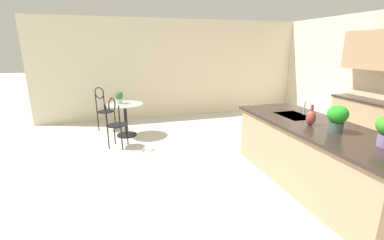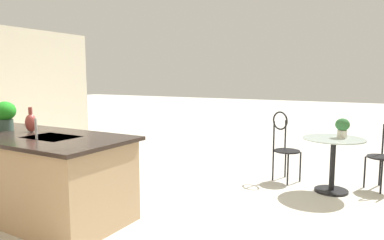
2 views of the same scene
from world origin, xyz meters
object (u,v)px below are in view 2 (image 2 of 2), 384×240
object	(u,v)px
bistro_table	(333,160)
chair_near_window	(284,143)
potted_plant_counter_near	(5,114)
vase_on_counter	(31,122)
potted_plant_on_table	(342,127)

from	to	relation	value
bistro_table	chair_near_window	world-z (taller)	chair_near_window
chair_near_window	potted_plant_counter_near	distance (m)	3.80
chair_near_window	vase_on_counter	xyz separation A→B (m)	(2.28, 2.60, 0.46)
bistro_table	chair_near_window	distance (m)	0.76
chair_near_window	potted_plant_counter_near	bearing A→B (deg)	45.58
chair_near_window	vase_on_counter	size ratio (longest dim) A/B	3.62
potted_plant_counter_near	vase_on_counter	xyz separation A→B (m)	(-0.35, -0.09, -0.09)
bistro_table	vase_on_counter	size ratio (longest dim) A/B	2.78
potted_plant_counter_near	bistro_table	bearing A→B (deg)	-143.64
bistro_table	chair_near_window	size ratio (longest dim) A/B	0.77
potted_plant_counter_near	vase_on_counter	world-z (taller)	potted_plant_counter_near
bistro_table	potted_plant_on_table	size ratio (longest dim) A/B	3.03
potted_plant_on_table	vase_on_counter	xyz separation A→B (m)	(3.08, 2.49, 0.14)
chair_near_window	potted_plant_counter_near	size ratio (longest dim) A/B	2.99
potted_plant_on_table	vase_on_counter	bearing A→B (deg)	38.86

